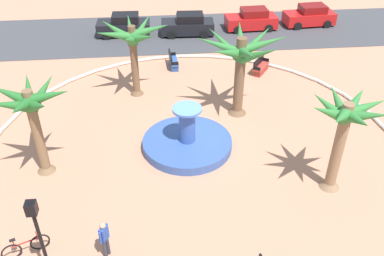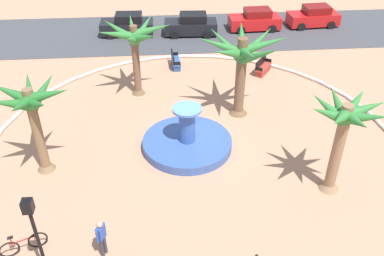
# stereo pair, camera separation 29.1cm
# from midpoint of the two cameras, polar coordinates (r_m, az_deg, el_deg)

# --- Properties ---
(ground_plane) EXTENTS (80.00, 80.00, 0.00)m
(ground_plane) POSITION_cam_midpoint_polar(r_m,az_deg,el_deg) (21.12, -0.13, -2.09)
(ground_plane) COLOR tan
(plaza_curb) EXTENTS (20.37, 20.37, 0.20)m
(plaza_curb) POSITION_cam_midpoint_polar(r_m,az_deg,el_deg) (21.06, -0.13, -1.87)
(plaza_curb) COLOR silver
(plaza_curb) RESTS_ON ground
(street_asphalt) EXTENTS (48.00, 8.00, 0.03)m
(street_asphalt) POSITION_cam_midpoint_polar(r_m,az_deg,el_deg) (33.92, -2.51, 12.75)
(street_asphalt) COLOR #424247
(street_asphalt) RESTS_ON ground
(fountain) EXTENTS (4.38, 4.38, 2.29)m
(fountain) POSITION_cam_midpoint_polar(r_m,az_deg,el_deg) (20.68, -1.05, -1.90)
(fountain) COLOR #38569E
(fountain) RESTS_ON ground
(palm_tree_near_fountain) EXTENTS (4.70, 4.72, 4.68)m
(palm_tree_near_fountain) POSITION_cam_midpoint_polar(r_m,az_deg,el_deg) (21.96, 6.32, 9.64)
(palm_tree_near_fountain) COLOR brown
(palm_tree_near_fountain) RESTS_ON ground
(palm_tree_by_curb) EXTENTS (3.24, 3.22, 4.51)m
(palm_tree_by_curb) POSITION_cam_midpoint_polar(r_m,az_deg,el_deg) (17.59, 19.52, 0.65)
(palm_tree_by_curb) COLOR #8E6B4C
(palm_tree_by_curb) RESTS_ON ground
(palm_tree_mid_plaza) EXTENTS (3.58, 3.49, 4.48)m
(palm_tree_mid_plaza) POSITION_cam_midpoint_polar(r_m,az_deg,el_deg) (18.77, -21.38, 2.36)
(palm_tree_mid_plaza) COLOR brown
(palm_tree_mid_plaza) RESTS_ON ground
(palm_tree_far_side) EXTENTS (4.10, 3.99, 4.50)m
(palm_tree_far_side) POSITION_cam_midpoint_polar(r_m,az_deg,el_deg) (24.03, -8.37, 11.66)
(palm_tree_far_side) COLOR brown
(palm_tree_far_side) RESTS_ON ground
(bench_east) EXTENTS (0.59, 1.63, 1.00)m
(bench_east) POSITION_cam_midpoint_polar(r_m,az_deg,el_deg) (28.32, -2.85, 8.87)
(bench_east) COLOR #335BA8
(bench_east) RESTS_ON ground
(bench_west) EXTENTS (1.33, 1.60, 1.00)m
(bench_west) POSITION_cam_midpoint_polar(r_m,az_deg,el_deg) (27.91, 8.97, 8.07)
(bench_west) COLOR #B73D33
(bench_west) RESTS_ON ground
(lamppost) EXTENTS (0.32, 0.32, 3.93)m
(lamppost) POSITION_cam_midpoint_polar(r_m,az_deg,el_deg) (14.51, -20.46, -13.62)
(lamppost) COLOR black
(lamppost) RESTS_ON ground
(bicycle_by_lamppost) EXTENTS (1.62, 0.73, 0.94)m
(bicycle_by_lamppost) POSITION_cam_midpoint_polar(r_m,az_deg,el_deg) (17.06, -22.06, -14.65)
(bicycle_by_lamppost) COLOR black
(bicycle_by_lamppost) RESTS_ON ground
(person_cyclist_helmet) EXTENTS (0.34, 0.47, 1.67)m
(person_cyclist_helmet) POSITION_cam_midpoint_polar(r_m,az_deg,el_deg) (15.77, -12.28, -14.32)
(person_cyclist_helmet) COLOR #33333D
(person_cyclist_helmet) RESTS_ON ground
(parked_car_leftmost) EXTENTS (4.05, 2.00, 1.67)m
(parked_car_leftmost) POSITION_cam_midpoint_polar(r_m,az_deg,el_deg) (33.62, -9.46, 13.52)
(parked_car_leftmost) COLOR black
(parked_car_leftmost) RESTS_ON ground
(parked_car_second) EXTENTS (4.07, 2.06, 1.67)m
(parked_car_second) POSITION_cam_midpoint_polar(r_m,az_deg,el_deg) (33.30, -0.82, 13.77)
(parked_car_second) COLOR black
(parked_car_second) RESTS_ON ground
(parked_car_third) EXTENTS (4.07, 2.05, 1.67)m
(parked_car_third) POSITION_cam_midpoint_polar(r_m,az_deg,el_deg) (34.66, 7.82, 14.32)
(parked_car_third) COLOR red
(parked_car_third) RESTS_ON ground
(parked_car_rightmost) EXTENTS (4.11, 2.14, 1.67)m
(parked_car_rightmost) POSITION_cam_midpoint_polar(r_m,az_deg,el_deg) (36.38, 15.40, 14.41)
(parked_car_rightmost) COLOR red
(parked_car_rightmost) RESTS_ON ground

